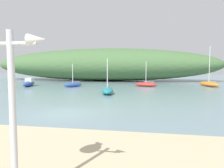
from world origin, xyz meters
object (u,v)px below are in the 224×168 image
at_px(motorboat_inner_mooring, 29,83).
at_px(sailboat_off_point, 73,85).
at_px(sailboat_mid_channel, 209,84).
at_px(sailboat_west_reach, 107,91).
at_px(sailboat_centre_water, 146,84).

bearing_deg(motorboat_inner_mooring, sailboat_off_point, 0.64).
relative_size(sailboat_off_point, sailboat_mid_channel, 0.56).
bearing_deg(sailboat_west_reach, sailboat_centre_water, 67.71).
relative_size(motorboat_inner_mooring, sailboat_centre_water, 1.15).
xyz_separation_m(sailboat_off_point, sailboat_mid_channel, (17.54, 4.19, 0.03)).
distance_m(sailboat_west_reach, sailboat_off_point, 8.49).
bearing_deg(sailboat_centre_water, motorboat_inner_mooring, -171.51).
xyz_separation_m(sailboat_west_reach, motorboat_inner_mooring, (-12.03, 6.08, 0.11)).
distance_m(sailboat_centre_water, sailboat_mid_channel, 8.48).
bearing_deg(sailboat_centre_water, sailboat_mid_channel, 13.29).
xyz_separation_m(sailboat_west_reach, sailboat_centre_water, (3.44, 8.39, -0.03)).
height_order(motorboat_inner_mooring, sailboat_off_point, sailboat_off_point).
relative_size(sailboat_west_reach, sailboat_mid_channel, 0.64).
bearing_deg(sailboat_off_point, motorboat_inner_mooring, -179.36).
height_order(sailboat_west_reach, motorboat_inner_mooring, sailboat_west_reach).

